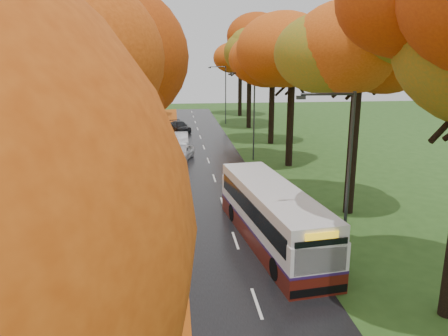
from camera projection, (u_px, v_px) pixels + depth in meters
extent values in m
cube|color=black|center=(213.00, 175.00, 35.26)|extent=(6.50, 90.00, 0.04)
cube|color=silver|center=(213.00, 175.00, 35.25)|extent=(0.12, 90.00, 0.01)
cube|color=maroon|center=(99.00, 179.00, 34.27)|extent=(12.00, 90.00, 0.02)
cube|color=#BC5D13|center=(175.00, 176.00, 34.91)|extent=(0.90, 90.00, 0.01)
cylinder|color=black|center=(60.00, 212.00, 14.67)|extent=(0.60, 0.60, 8.58)
ellipsoid|color=#D85D18|center=(43.00, 47.00, 13.33)|extent=(9.20, 9.20, 7.18)
cylinder|color=black|center=(96.00, 142.00, 25.12)|extent=(0.60, 0.60, 9.15)
ellipsoid|color=#D85D18|center=(88.00, 38.00, 23.69)|extent=(8.00, 8.00, 6.24)
cylinder|color=black|center=(125.00, 125.00, 34.95)|extent=(0.60, 0.60, 8.00)
ellipsoid|color=#D85D18|center=(122.00, 61.00, 33.70)|extent=(9.20, 9.20, 7.18)
cylinder|color=black|center=(131.00, 105.00, 46.35)|extent=(0.60, 0.60, 8.58)
ellipsoid|color=#D85D18|center=(129.00, 53.00, 45.01)|extent=(8.00, 8.00, 6.24)
cylinder|color=black|center=(144.00, 94.00, 56.93)|extent=(0.60, 0.60, 9.15)
ellipsoid|color=#D85D18|center=(141.00, 48.00, 55.50)|extent=(9.20, 9.20, 7.18)
cylinder|color=black|center=(144.00, 92.00, 66.63)|extent=(0.60, 0.60, 8.00)
ellipsoid|color=#D85D18|center=(142.00, 58.00, 65.38)|extent=(8.00, 8.00, 6.24)
cylinder|color=black|center=(353.00, 139.00, 25.79)|extent=(0.60, 0.60, 9.22)
ellipsoid|color=#BA480D|center=(361.00, 37.00, 24.35)|extent=(8.20, 8.20, 6.40)
cylinder|color=black|center=(290.00, 119.00, 37.40)|extent=(0.60, 0.60, 8.19)
ellipsoid|color=#BA480D|center=(293.00, 58.00, 36.12)|extent=(9.20, 9.20, 7.18)
cylinder|color=black|center=(272.00, 104.00, 47.02)|extent=(0.60, 0.60, 8.70)
ellipsoid|color=#BA480D|center=(273.00, 52.00, 45.66)|extent=(8.20, 8.20, 6.40)
cylinder|color=black|center=(249.00, 93.00, 57.47)|extent=(0.60, 0.60, 9.22)
ellipsoid|color=#BA480D|center=(250.00, 48.00, 56.03)|extent=(9.20, 9.20, 7.18)
cylinder|color=black|center=(240.00, 90.00, 69.21)|extent=(0.60, 0.60, 8.19)
ellipsoid|color=#BA480D|center=(240.00, 57.00, 67.93)|extent=(8.20, 8.20, 6.40)
cube|color=black|center=(161.00, 304.00, 16.51)|extent=(0.11, 0.11, 0.52)
cube|color=black|center=(162.00, 271.00, 19.01)|extent=(0.11, 0.11, 0.52)
cube|color=black|center=(163.00, 246.00, 21.51)|extent=(0.11, 0.11, 0.52)
cube|color=black|center=(164.00, 226.00, 24.01)|extent=(0.11, 0.11, 0.52)
cube|color=black|center=(165.00, 210.00, 26.52)|extent=(0.11, 0.11, 0.52)
cylinder|color=#333538|center=(348.00, 187.00, 18.37)|extent=(0.14, 0.14, 8.00)
cylinder|color=#333538|center=(328.00, 94.00, 17.27)|extent=(2.20, 0.11, 0.11)
cube|color=#333538|center=(301.00, 97.00, 17.18)|extent=(0.35, 0.18, 0.14)
cylinder|color=#333538|center=(254.00, 117.00, 39.53)|extent=(0.14, 0.14, 8.00)
cylinder|color=#333538|center=(242.00, 73.00, 38.44)|extent=(2.20, 0.11, 0.11)
cube|color=#333538|center=(230.00, 74.00, 38.35)|extent=(0.35, 0.18, 0.14)
cylinder|color=#333538|center=(226.00, 95.00, 60.70)|extent=(0.14, 0.14, 8.00)
cylinder|color=#333538|center=(218.00, 67.00, 59.60)|extent=(2.20, 0.11, 0.11)
cube|color=#333538|center=(210.00, 68.00, 59.51)|extent=(0.35, 0.18, 0.14)
cube|color=#4E130C|center=(271.00, 234.00, 22.45)|extent=(3.91, 11.32, 0.91)
cube|color=silver|center=(272.00, 213.00, 22.17)|extent=(3.91, 11.32, 1.31)
cube|color=silver|center=(272.00, 195.00, 21.92)|extent=(3.83, 11.10, 0.71)
cube|color=#2D1751|center=(272.00, 225.00, 22.32)|extent=(3.94, 11.35, 0.12)
cube|color=black|center=(272.00, 206.00, 22.07)|extent=(3.83, 10.45, 0.86)
cube|color=black|center=(321.00, 257.00, 16.93)|extent=(2.21, 0.34, 1.41)
cube|color=yellow|center=(322.00, 236.00, 16.71)|extent=(1.38, 0.24, 0.28)
cube|color=black|center=(318.00, 291.00, 17.32)|extent=(2.47, 0.43, 0.35)
cylinder|color=black|center=(276.00, 269.00, 18.63)|extent=(0.41, 1.04, 1.01)
cylinder|color=black|center=(325.00, 263.00, 19.15)|extent=(0.41, 1.04, 1.01)
cylinder|color=black|center=(233.00, 213.00, 25.30)|extent=(0.41, 1.04, 1.01)
cylinder|color=black|center=(270.00, 209.00, 25.83)|extent=(0.41, 1.04, 1.01)
imported|color=silver|center=(182.00, 152.00, 40.33)|extent=(2.70, 4.24, 1.34)
imported|color=#A8ABB0|center=(181.00, 139.00, 46.28)|extent=(1.59, 4.37, 1.43)
imported|color=black|center=(180.00, 127.00, 55.14)|extent=(3.18, 4.76, 1.28)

